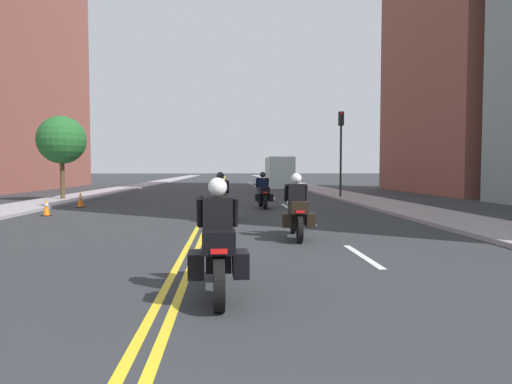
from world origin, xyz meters
TOP-DOWN VIEW (x-y plane):
  - ground_plane at (0.00, 48.00)m, footprint 264.00×264.00m
  - sidewalk_left at (-8.19, 48.00)m, footprint 2.63×144.00m
  - sidewalk_right at (8.19, 48.00)m, footprint 2.63×144.00m
  - centreline_yellow_inner at (-0.12, 48.00)m, footprint 0.12×132.00m
  - centreline_yellow_outer at (0.12, 48.00)m, footprint 0.12×132.00m
  - lane_dashes_white at (3.44, 29.00)m, footprint 0.14×56.40m
  - motorcycle_0 at (0.65, 5.38)m, footprint 0.78×2.23m
  - motorcycle_1 at (2.47, 10.28)m, footprint 0.78×2.22m
  - motorcycle_2 at (0.52, 14.31)m, footprint 0.77×2.20m
  - motorcycle_3 at (2.31, 18.95)m, footprint 0.78×2.17m
  - traffic_cone_0 at (-5.89, 16.20)m, footprint 0.30×0.30m
  - traffic_cone_1 at (-5.87, 19.91)m, footprint 0.37×0.37m
  - traffic_light_near at (7.27, 24.89)m, footprint 0.28×0.38m
  - street_tree_0 at (-8.23, 24.30)m, footprint 2.59×2.59m
  - parked_truck at (5.47, 40.85)m, footprint 2.20×6.50m

SIDE VIEW (x-z plane):
  - ground_plane at x=0.00m, z-range 0.00..0.00m
  - centreline_yellow_inner at x=-0.12m, z-range 0.00..0.01m
  - centreline_yellow_outer at x=0.12m, z-range 0.00..0.01m
  - lane_dashes_white at x=3.44m, z-range 0.00..0.01m
  - sidewalk_left at x=-8.19m, z-range 0.00..0.12m
  - sidewalk_right at x=8.19m, z-range 0.00..0.12m
  - traffic_cone_0 at x=-5.89m, z-range 0.00..0.66m
  - traffic_cone_1 at x=-5.87m, z-range 0.00..0.70m
  - motorcycle_3 at x=2.31m, z-range -0.16..1.44m
  - motorcycle_0 at x=0.65m, z-range -0.15..1.45m
  - motorcycle_2 at x=0.52m, z-range -0.15..1.48m
  - motorcycle_1 at x=2.47m, z-range -0.15..1.48m
  - parked_truck at x=5.47m, z-range -0.13..2.67m
  - street_tree_0 at x=-8.23m, z-range 0.99..5.58m
  - traffic_light_near at x=7.27m, z-range 0.95..5.97m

